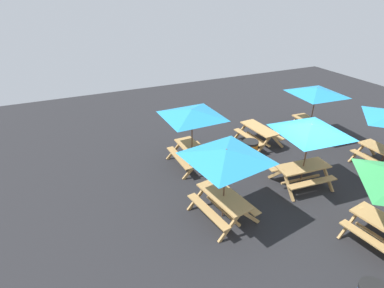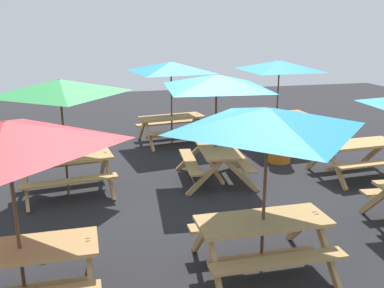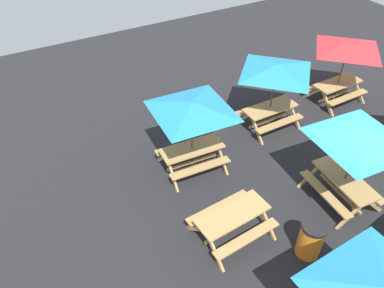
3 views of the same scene
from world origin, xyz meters
name	(u,v)px [view 3 (image 3 of 3)]	position (x,y,z in m)	size (l,w,h in m)	color
ground_plane	(337,192)	(0.00, 0.00, 0.00)	(26.54, 26.54, 0.00)	#232326
picnic_table_0	(232,219)	(-3.34, 0.30, 0.56)	(1.88, 1.63, 0.81)	tan
picnic_table_1	(192,112)	(-2.99, 2.85, 1.99)	(2.82, 2.82, 2.34)	tan
picnic_table_5	(359,142)	(-0.16, -0.17, 1.99)	(2.82, 2.82, 2.34)	tan
picnic_table_6	(276,73)	(0.23, 3.38, 1.99)	(2.00, 2.00, 2.34)	tan
picnic_table_7	(347,51)	(3.32, 3.41, 1.99)	(2.02, 2.02, 2.34)	tan
trash_bin_orange	(311,239)	(-2.07, -1.01, 0.49)	(0.59, 0.59, 0.98)	orange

